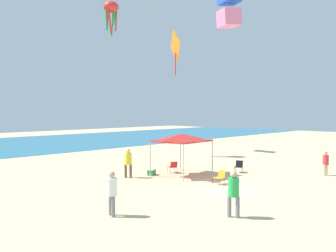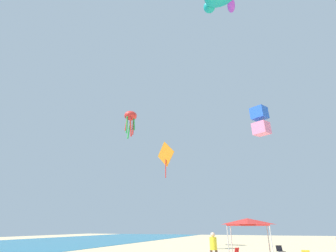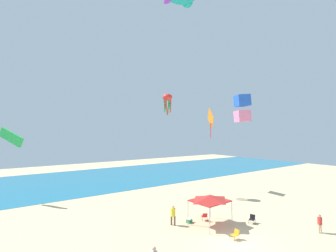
{
  "view_description": "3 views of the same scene",
  "coord_description": "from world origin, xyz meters",
  "px_view_note": "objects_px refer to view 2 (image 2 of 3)",
  "views": [
    {
      "loc": [
        -16.65,
        -11.46,
        4.32
      ],
      "look_at": [
        0.76,
        4.94,
        3.31
      ],
      "focal_mm": 37.73,
      "sensor_mm": 36.0,
      "label": 1
    },
    {
      "loc": [
        -19.86,
        2.64,
        2.26
      ],
      "look_at": [
        0.25,
        9.85,
        10.63
      ],
      "focal_mm": 27.47,
      "sensor_mm": 36.0,
      "label": 2
    },
    {
      "loc": [
        -15.67,
        -12.49,
        8.81
      ],
      "look_at": [
        0.25,
        9.85,
        9.76
      ],
      "focal_mm": 25.17,
      "sensor_mm": 36.0,
      "label": 3
    }
  ],
  "objects_px": {
    "kite_box_blue": "(260,121)",
    "kite_octopus_red": "(131,117)",
    "person_far_stroller": "(213,246)",
    "folding_chair_near_cooler": "(280,250)",
    "kite_diamond_orange": "(166,155)",
    "canopy_tent": "(248,222)"
  },
  "relations": [
    {
      "from": "kite_octopus_red",
      "to": "person_far_stroller",
      "type": "bearing_deg",
      "value": 139.23
    },
    {
      "from": "kite_diamond_orange",
      "to": "person_far_stroller",
      "type": "bearing_deg",
      "value": -36.54
    },
    {
      "from": "person_far_stroller",
      "to": "kite_octopus_red",
      "type": "bearing_deg",
      "value": 116.52
    },
    {
      "from": "person_far_stroller",
      "to": "kite_box_blue",
      "type": "bearing_deg",
      "value": 23.22
    },
    {
      "from": "canopy_tent",
      "to": "kite_octopus_red",
      "type": "height_order",
      "value": "kite_octopus_red"
    },
    {
      "from": "person_far_stroller",
      "to": "kite_box_blue",
      "type": "height_order",
      "value": "kite_box_blue"
    },
    {
      "from": "folding_chair_near_cooler",
      "to": "kite_box_blue",
      "type": "bearing_deg",
      "value": -119.81
    },
    {
      "from": "person_far_stroller",
      "to": "kite_octopus_red",
      "type": "xyz_separation_m",
      "value": [
        6.46,
        10.05,
        13.04
      ]
    },
    {
      "from": "kite_octopus_red",
      "to": "kite_diamond_orange",
      "type": "bearing_deg",
      "value": -110.95
    },
    {
      "from": "person_far_stroller",
      "to": "kite_diamond_orange",
      "type": "relative_size",
      "value": 0.39
    },
    {
      "from": "person_far_stroller",
      "to": "kite_octopus_red",
      "type": "relative_size",
      "value": 0.59
    },
    {
      "from": "canopy_tent",
      "to": "kite_diamond_orange",
      "type": "height_order",
      "value": "kite_diamond_orange"
    },
    {
      "from": "folding_chair_near_cooler",
      "to": "kite_diamond_orange",
      "type": "distance_m",
      "value": 18.0
    },
    {
      "from": "canopy_tent",
      "to": "kite_diamond_orange",
      "type": "xyz_separation_m",
      "value": [
        10.92,
        10.45,
        8.7
      ]
    },
    {
      "from": "kite_box_blue",
      "to": "kite_diamond_orange",
      "type": "distance_m",
      "value": 14.9
    },
    {
      "from": "person_far_stroller",
      "to": "kite_diamond_orange",
      "type": "bearing_deg",
      "value": 90.44
    },
    {
      "from": "kite_diamond_orange",
      "to": "kite_octopus_red",
      "type": "bearing_deg",
      "value": -80.65
    },
    {
      "from": "folding_chair_near_cooler",
      "to": "person_far_stroller",
      "type": "bearing_deg",
      "value": -144.25
    },
    {
      "from": "folding_chair_near_cooler",
      "to": "kite_octopus_red",
      "type": "relative_size",
      "value": 0.25
    },
    {
      "from": "kite_box_blue",
      "to": "kite_octopus_red",
      "type": "distance_m",
      "value": 14.37
    },
    {
      "from": "canopy_tent",
      "to": "person_far_stroller",
      "type": "relative_size",
      "value": 1.8
    },
    {
      "from": "folding_chair_near_cooler",
      "to": "kite_octopus_red",
      "type": "distance_m",
      "value": 19.73
    }
  ]
}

